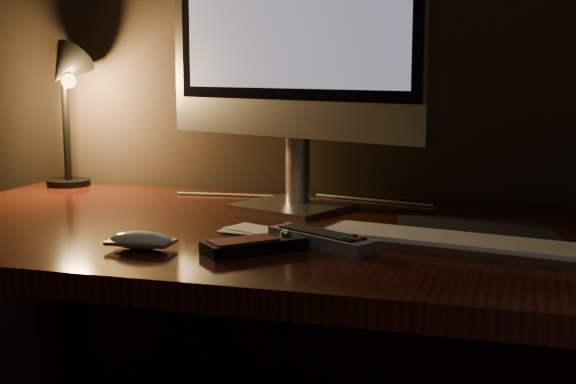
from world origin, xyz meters
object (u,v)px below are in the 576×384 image
(keyboard, at_px, (455,243))
(media_remote, at_px, (254,245))
(monitor, at_px, (292,12))
(tv_remote, at_px, (321,239))
(mouse, at_px, (141,243))
(desk_lamp, at_px, (66,89))
(desk, at_px, (331,293))

(keyboard, bearing_deg, media_remote, -146.96)
(monitor, distance_m, tv_remote, 0.50)
(mouse, relative_size, desk_lamp, 0.30)
(desk, relative_size, keyboard, 3.57)
(desk, distance_m, keyboard, 0.30)
(media_remote, bearing_deg, mouse, 145.14)
(keyboard, xyz_separation_m, tv_remote, (-0.20, -0.05, 0.00))
(keyboard, height_order, tv_remote, tv_remote)
(desk, bearing_deg, tv_remote, -81.35)
(keyboard, height_order, desk_lamp, desk_lamp)
(tv_remote, bearing_deg, keyboard, 42.50)
(media_remote, height_order, desk_lamp, desk_lamp)
(mouse, relative_size, tv_remote, 0.52)
(media_remote, xyz_separation_m, desk_lamp, (-0.62, 0.49, 0.22))
(monitor, distance_m, media_remote, 0.53)
(desk, height_order, keyboard, keyboard)
(mouse, bearing_deg, tv_remote, 18.93)
(mouse, height_order, desk_lamp, desk_lamp)
(desk_lamp, bearing_deg, keyboard, -26.87)
(monitor, xyz_separation_m, tv_remote, (0.14, -0.30, -0.37))
(desk, bearing_deg, mouse, -129.02)
(monitor, bearing_deg, desk_lamp, -169.05)
(monitor, height_order, desk_lamp, monitor)
(monitor, bearing_deg, media_remote, -59.76)
(desk, bearing_deg, monitor, 132.84)
(desk, relative_size, tv_remote, 8.21)
(tv_remote, relative_size, desk_lamp, 0.58)
(monitor, relative_size, mouse, 6.39)
(keyboard, relative_size, media_remote, 2.93)
(desk, xyz_separation_m, media_remote, (-0.06, -0.25, 0.14))
(monitor, height_order, tv_remote, monitor)
(desk, relative_size, mouse, 15.89)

